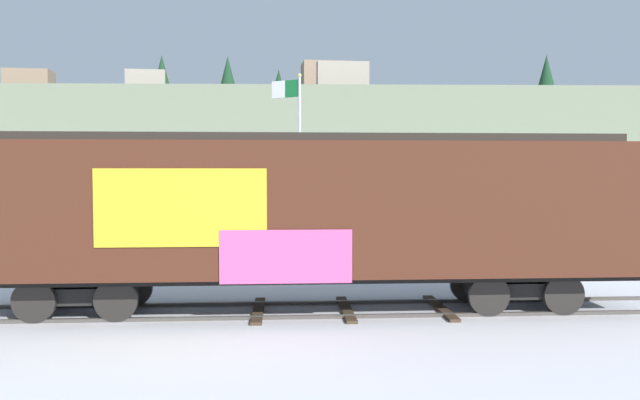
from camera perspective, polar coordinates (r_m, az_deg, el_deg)
The scene contains 8 objects.
ground_plane at distance 14.00m, azimuth -5.38°, elevation -10.50°, with size 260.00×260.00×0.00m, color silver.
track at distance 13.95m, azimuth -4.22°, elevation -10.38°, with size 60.01×3.86×0.08m.
freight_car at distance 13.62m, azimuth -1.48°, elevation -0.97°, with size 15.74×3.46×4.07m.
flagpole at distance 27.64m, azimuth -2.48°, elevation 6.31°, with size 1.39×0.82×7.69m.
hillside at distance 81.20m, azimuth -2.06°, elevation 4.78°, with size 133.02×36.20×16.74m.
parked_car_silver at distance 21.04m, azimuth -7.65°, elevation -3.94°, with size 4.59×2.24×1.57m.
parked_car_blue at distance 21.16m, azimuth 7.85°, elevation -3.72°, with size 4.22×2.05×1.66m.
parked_car_tan at distance 22.34m, azimuth 23.14°, elevation -3.52°, with size 4.41×2.57×1.70m.
Camera 1 is at (0.97, -13.60, 3.17)m, focal length 33.66 mm.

